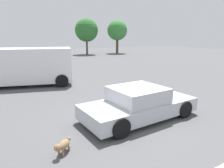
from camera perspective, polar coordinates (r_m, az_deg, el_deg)
name	(u,v)px	position (r m, az deg, el deg)	size (l,w,h in m)	color
ground_plane	(131,120)	(7.64, 5.32, -9.88)	(80.00, 80.00, 0.00)	#515154
sedan_foreground	(139,104)	(7.60, 7.50, -5.60)	(4.41, 2.10, 1.19)	#B7BABF
dog	(63,145)	(5.65, -13.62, -16.31)	(0.55, 0.49, 0.40)	olive
van_white	(26,66)	(13.54, -22.90, 4.76)	(5.75, 3.53, 2.27)	white
tree_back_center	(87,30)	(33.97, -7.13, 14.68)	(3.68, 3.68, 5.69)	brown
tree_back_right	(117,30)	(35.96, 1.48, 14.72)	(3.39, 3.39, 5.58)	brown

